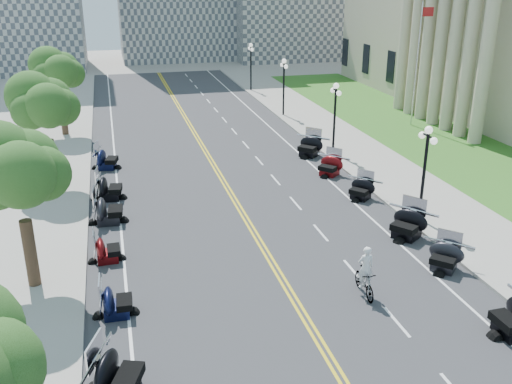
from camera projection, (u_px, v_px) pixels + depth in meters
ground at (283, 280)px, 23.95m from camera, size 160.00×160.00×0.00m
road at (232, 196)px, 32.98m from camera, size 16.00×90.00×0.01m
centerline_yellow_a at (230, 196)px, 32.95m from camera, size 0.12×90.00×0.00m
centerline_yellow_b at (234, 196)px, 33.00m from camera, size 0.12×90.00×0.00m
edge_line_north at (335, 186)px, 34.47m from camera, size 0.12×90.00×0.00m
edge_line_south at (119, 206)px, 31.48m from camera, size 0.12×90.00×0.00m
lane_dash_5 at (397, 322)px, 21.07m from camera, size 0.12×2.00×0.00m
lane_dash_6 at (353, 271)px, 24.69m from camera, size 0.12×2.00×0.00m
lane_dash_7 at (321, 233)px, 28.30m from camera, size 0.12×2.00×0.00m
lane_dash_8 at (296, 203)px, 31.91m from camera, size 0.12×2.00×0.00m
lane_dash_9 at (275, 180)px, 35.53m from camera, size 0.12×2.00×0.00m
lane_dash_10 at (259, 161)px, 39.14m from camera, size 0.12×2.00×0.00m
lane_dash_11 at (246, 145)px, 42.76m from camera, size 0.12×2.00×0.00m
lane_dash_12 at (234, 131)px, 46.37m from camera, size 0.12×2.00×0.00m
lane_dash_13 at (224, 120)px, 49.98m from camera, size 0.12×2.00×0.00m
lane_dash_14 at (216, 110)px, 53.60m from camera, size 0.12×2.00×0.00m
lane_dash_15 at (208, 101)px, 57.21m from camera, size 0.12×2.00×0.00m
lane_dash_16 at (202, 94)px, 60.82m from camera, size 0.12×2.00×0.00m
lane_dash_17 at (196, 87)px, 64.44m from camera, size 0.12×2.00×0.00m
lane_dash_18 at (191, 81)px, 68.05m from camera, size 0.12×2.00×0.00m
lane_dash_19 at (186, 75)px, 71.66m from camera, size 0.12×2.00×0.00m
sidewalk_north at (397, 179)px, 35.40m from camera, size 5.00×90.00×0.15m
sidewalk_south at (41, 213)px, 30.51m from camera, size 5.00×90.00×0.15m
lawn at (430, 138)px, 44.27m from camera, size 9.00×60.00×0.10m
street_lamp_2 at (424, 174)px, 28.63m from camera, size 0.50×1.20×4.90m
street_lamp_3 at (334, 119)px, 39.47m from camera, size 0.50×1.20×4.90m
street_lamp_4 at (284, 87)px, 50.31m from camera, size 0.50×1.20×4.90m
street_lamp_5 at (251, 67)px, 61.15m from camera, size 0.50×1.20×4.90m
flagpole at (417, 66)px, 46.22m from camera, size 1.10×0.20×10.00m
tree_2 at (18, 178)px, 21.71m from camera, size 4.80×4.80×9.20m
tree_3 at (45, 110)px, 32.55m from camera, size 4.80×4.80×9.20m
tree_4 at (59, 76)px, 43.39m from camera, size 4.80×4.80×9.20m
motorcycle_n_5 at (445, 256)px, 24.58m from camera, size 2.69×2.69×1.33m
motorcycle_n_6 at (407, 223)px, 27.54m from camera, size 3.10×3.10×1.55m
motorcycle_n_7 at (361, 188)px, 32.34m from camera, size 2.59×2.59×1.29m
motorcycle_n_8 at (330, 165)px, 36.11m from camera, size 2.77×2.77×1.37m
motorcycle_n_9 at (309, 145)px, 39.88m from camera, size 3.11×3.11×1.54m
motorcycle_s_4 at (117, 372)px, 17.25m from camera, size 2.84×2.84×1.54m
motorcycle_s_5 at (116, 300)px, 21.28m from camera, size 1.91×1.91×1.29m
motorcycle_s_6 at (107, 248)px, 25.34m from camera, size 1.84×1.84×1.25m
motorcycle_s_7 at (108, 209)px, 29.18m from camera, size 2.36×2.36×1.56m
motorcycle_s_8 at (109, 187)px, 32.25m from camera, size 2.38×2.38×1.50m
motorcycle_s_9 at (106, 158)px, 37.31m from camera, size 2.52×2.52×1.46m
bicycle at (364, 282)px, 22.66m from camera, size 0.63×1.93×1.15m
cyclist_rider at (367, 249)px, 22.13m from camera, size 0.65×0.43×1.80m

